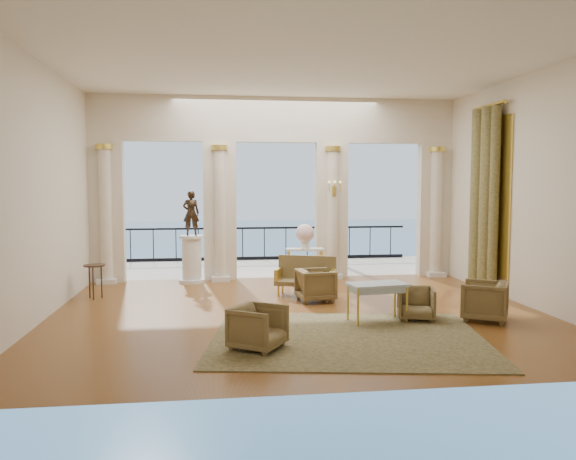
{
  "coord_description": "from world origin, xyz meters",
  "views": [
    {
      "loc": [
        -1.49,
        -10.08,
        2.37
      ],
      "look_at": [
        -0.12,
        0.6,
        1.49
      ],
      "focal_mm": 35.0,
      "sensor_mm": 36.0,
      "label": 1
    }
  ],
  "objects": [
    {
      "name": "arcade",
      "position": [
        -0.0,
        3.82,
        2.58
      ],
      "size": [
        9.0,
        0.56,
        4.5
      ],
      "color": "beige",
      "rests_on": "ground"
    },
    {
      "name": "console_table",
      "position": [
        0.6,
        3.05,
        0.7
      ],
      "size": [
        0.9,
        0.38,
        0.84
      ],
      "rotation": [
        0.0,
        0.0,
        -0.04
      ],
      "color": "silver",
      "rests_on": "ground"
    },
    {
      "name": "room_walls",
      "position": [
        0.0,
        -1.12,
        2.88
      ],
      "size": [
        9.0,
        9.0,
        9.0
      ],
      "color": "beige",
      "rests_on": "ground"
    },
    {
      "name": "urn",
      "position": [
        0.6,
        3.05,
        1.18
      ],
      "size": [
        0.44,
        0.44,
        0.58
      ],
      "color": "silver",
      "rests_on": "console_table"
    },
    {
      "name": "statue",
      "position": [
        -2.09,
        3.5,
        1.68
      ],
      "size": [
        0.39,
        0.26,
        1.07
      ],
      "primitive_type": "imported",
      "rotation": [
        0.0,
        0.0,
        3.13
      ],
      "color": "black",
      "rests_on": "pedestal"
    },
    {
      "name": "terrace",
      "position": [
        0.0,
        5.8,
        -0.05
      ],
      "size": [
        10.0,
        3.6,
        0.1
      ],
      "primitive_type": "cube",
      "color": "#AEA492",
      "rests_on": "ground"
    },
    {
      "name": "armchair_b",
      "position": [
        1.96,
        -0.78,
        0.32
      ],
      "size": [
        0.75,
        0.72,
        0.63
      ],
      "primitive_type": "imported",
      "rotation": [
        0.0,
        0.0,
        -0.26
      ],
      "color": "#46381B",
      "rests_on": "ground"
    },
    {
      "name": "palm_tree",
      "position": [
        2.0,
        6.6,
        4.09
      ],
      "size": [
        2.0,
        2.0,
        4.5
      ],
      "color": "#4C3823",
      "rests_on": "terrace"
    },
    {
      "name": "armchair_d",
      "position": [
        0.5,
        1.0,
        0.36
      ],
      "size": [
        0.74,
        0.78,
        0.72
      ],
      "primitive_type": "imported",
      "rotation": [
        0.0,
        0.0,
        1.7
      ],
      "color": "#46381B",
      "rests_on": "ground"
    },
    {
      "name": "game_table",
      "position": [
        1.24,
        -0.84,
        0.61
      ],
      "size": [
        1.06,
        0.68,
        0.68
      ],
      "rotation": [
        0.0,
        0.0,
        0.15
      ],
      "color": "#99B1C4",
      "rests_on": "ground"
    },
    {
      "name": "floor",
      "position": [
        0.0,
        0.0,
        0.0
      ],
      "size": [
        9.0,
        9.0,
        0.0
      ],
      "primitive_type": "plane",
      "color": "#522D11",
      "rests_on": "ground"
    },
    {
      "name": "curtain",
      "position": [
        4.28,
        1.5,
        2.02
      ],
      "size": [
        0.33,
        1.4,
        4.09
      ],
      "color": "#4B4524",
      "rests_on": "ground"
    },
    {
      "name": "window_frame",
      "position": [
        4.47,
        1.5,
        2.1
      ],
      "size": [
        0.04,
        1.6,
        3.4
      ],
      "primitive_type": "cube",
      "color": "gold",
      "rests_on": "room_walls"
    },
    {
      "name": "side_table",
      "position": [
        -4.0,
        1.8,
        0.61
      ],
      "size": [
        0.44,
        0.44,
        0.71
      ],
      "color": "black",
      "rests_on": "ground"
    },
    {
      "name": "headland",
      "position": [
        -30.0,
        70.0,
        -3.0
      ],
      "size": [
        22.0,
        18.0,
        6.0
      ],
      "primitive_type": "cube",
      "color": "black",
      "rests_on": "sea"
    },
    {
      "name": "rug",
      "position": [
        0.5,
        -1.8,
        0.01
      ],
      "size": [
        4.61,
        3.84,
        0.02
      ],
      "primitive_type": "cube",
      "rotation": [
        0.0,
        0.0,
        -0.16
      ],
      "color": "#34361C",
      "rests_on": "ground"
    },
    {
      "name": "balustrade",
      "position": [
        0.0,
        7.4,
        0.41
      ],
      "size": [
        9.0,
        0.06,
        1.03
      ],
      "color": "black",
      "rests_on": "terrace"
    },
    {
      "name": "wall_sconce",
      "position": [
        1.4,
        3.51,
        2.23
      ],
      "size": [
        0.3,
        0.11,
        0.33
      ],
      "color": "gold",
      "rests_on": "arcade"
    },
    {
      "name": "sea",
      "position": [
        0.0,
        60.0,
        -6.0
      ],
      "size": [
        160.0,
        160.0,
        0.0
      ],
      "primitive_type": "plane",
      "color": "teal",
      "rests_on": "ground"
    },
    {
      "name": "pedestal",
      "position": [
        -2.09,
        3.5,
        0.55
      ],
      "size": [
        0.62,
        0.62,
        1.14
      ],
      "color": "silver",
      "rests_on": "ground"
    },
    {
      "name": "armchair_c",
      "position": [
        3.13,
        -0.98,
        0.38
      ],
      "size": [
        0.97,
        0.99,
        0.76
      ],
      "primitive_type": "imported",
      "rotation": [
        0.0,
        0.0,
        -2.12
      ],
      "color": "#46381B",
      "rests_on": "ground"
    },
    {
      "name": "armchair_a",
      "position": [
        -0.91,
        -2.19,
        0.35
      ],
      "size": [
        0.91,
        0.92,
        0.7
      ],
      "primitive_type": "imported",
      "rotation": [
        0.0,
        0.0,
        1.0
      ],
      "color": "#46381B",
      "rests_on": "ground"
    },
    {
      "name": "settee",
      "position": [
        0.4,
        1.65,
        0.41
      ],
      "size": [
        1.36,
        0.92,
        0.83
      ],
      "rotation": [
        0.0,
        0.0,
        -0.33
      ],
      "color": "#46381B",
      "rests_on": "ground"
    }
  ]
}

